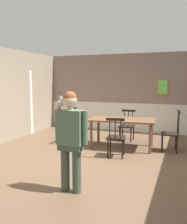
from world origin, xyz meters
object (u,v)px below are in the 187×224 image
at_px(chair_opposite_corner, 78,127).
at_px(chair_by_doorway, 116,137).
at_px(chair_at_table_head, 127,125).
at_px(person_figure, 71,135).
at_px(dining_table, 122,122).
at_px(chair_near_window, 171,132).

bearing_deg(chair_opposite_corner, chair_by_doorway, 59.33).
height_order(chair_at_table_head, chair_opposite_corner, chair_opposite_corner).
bearing_deg(person_figure, chair_opposite_corner, -66.58).
relative_size(dining_table, chair_at_table_head, 1.95).
bearing_deg(chair_at_table_head, chair_by_doorway, 95.60).
distance_m(dining_table, chair_by_doorway, 0.87).
bearing_deg(chair_at_table_head, dining_table, 95.41).
height_order(chair_near_window, person_figure, person_figure).
xyz_separation_m(chair_by_doorway, chair_opposite_corner, (-1.30, 0.75, 0.00)).
distance_m(chair_by_doorway, person_figure, 2.02).
distance_m(chair_at_table_head, person_figure, 3.68).
height_order(chair_by_doorway, chair_opposite_corner, chair_opposite_corner).
height_order(chair_at_table_head, person_figure, person_figure).
relative_size(chair_near_window, person_figure, 0.65).
distance_m(chair_at_table_head, chair_opposite_corner, 1.50).
distance_m(chair_near_window, chair_at_table_head, 1.49).
relative_size(chair_near_window, chair_opposite_corner, 1.02).
relative_size(chair_by_doorway, chair_at_table_head, 1.04).
height_order(chair_opposite_corner, person_figure, person_figure).
xyz_separation_m(dining_table, chair_by_doorway, (0.07, -0.84, -0.21)).
xyz_separation_m(chair_near_window, person_figure, (-1.36, -2.90, 0.43)).
bearing_deg(chair_by_doorway, chair_at_table_head, 86.85).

